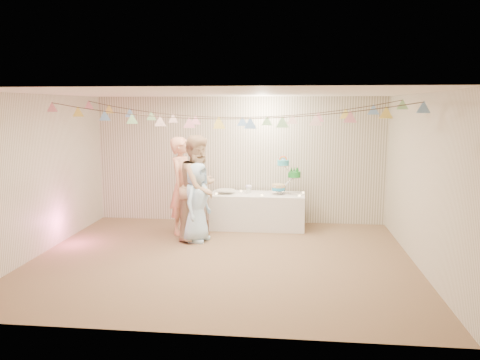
# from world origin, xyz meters

# --- Properties ---
(floor) EXTENTS (6.00, 6.00, 0.00)m
(floor) POSITION_xyz_m (0.00, 0.00, 0.00)
(floor) COLOR brown
(floor) RESTS_ON ground
(ceiling) EXTENTS (6.00, 6.00, 0.00)m
(ceiling) POSITION_xyz_m (0.00, 0.00, 2.60)
(ceiling) COLOR white
(ceiling) RESTS_ON ground
(back_wall) EXTENTS (6.00, 6.00, 0.00)m
(back_wall) POSITION_xyz_m (0.00, 2.50, 1.30)
(back_wall) COLOR silver
(back_wall) RESTS_ON ground
(front_wall) EXTENTS (6.00, 6.00, 0.00)m
(front_wall) POSITION_xyz_m (0.00, -2.50, 1.30)
(front_wall) COLOR silver
(front_wall) RESTS_ON ground
(left_wall) EXTENTS (5.00, 5.00, 0.00)m
(left_wall) POSITION_xyz_m (-3.00, 0.00, 1.30)
(left_wall) COLOR silver
(left_wall) RESTS_ON ground
(right_wall) EXTENTS (5.00, 5.00, 0.00)m
(right_wall) POSITION_xyz_m (3.00, 0.00, 1.30)
(right_wall) COLOR silver
(right_wall) RESTS_ON ground
(table) EXTENTS (1.84, 0.74, 0.69)m
(table) POSITION_xyz_m (0.42, 1.99, 0.35)
(table) COLOR silver
(table) RESTS_ON floor
(cake_stand) EXTENTS (0.62, 0.37, 0.70)m
(cake_stand) POSITION_xyz_m (0.97, 2.04, 1.10)
(cake_stand) COLOR silver
(cake_stand) RESTS_ON table
(cake_bottom) EXTENTS (0.31, 0.31, 0.15)m
(cake_bottom) POSITION_xyz_m (0.82, 1.98, 0.84)
(cake_bottom) COLOR teal
(cake_bottom) RESTS_ON cake_stand
(cake_middle) EXTENTS (0.27, 0.27, 0.22)m
(cake_middle) POSITION_xyz_m (1.15, 2.13, 1.11)
(cake_middle) COLOR #1D872F
(cake_middle) RESTS_ON cake_stand
(cake_top_tier) EXTENTS (0.25, 0.25, 0.19)m
(cake_top_tier) POSITION_xyz_m (0.91, 2.01, 1.38)
(cake_top_tier) COLOR #3CB2BF
(cake_top_tier) RESTS_ON cake_stand
(platter) EXTENTS (0.38, 0.38, 0.02)m
(platter) POSITION_xyz_m (-0.21, 1.94, 0.76)
(platter) COLOR white
(platter) RESTS_ON table
(posy) EXTENTS (0.15, 0.15, 0.17)m
(posy) POSITION_xyz_m (0.24, 2.04, 0.84)
(posy) COLOR white
(posy) RESTS_ON table
(person_adult_a) EXTENTS (0.56, 0.74, 1.84)m
(person_adult_a) POSITION_xyz_m (-0.97, 1.46, 0.92)
(person_adult_a) COLOR #E79C79
(person_adult_a) RESTS_ON floor
(person_adult_b) EXTENTS (1.00, 1.12, 1.90)m
(person_adult_b) POSITION_xyz_m (-0.58, 1.11, 0.95)
(person_adult_b) COLOR tan
(person_adult_b) RESTS_ON floor
(person_child) EXTENTS (0.63, 0.79, 1.43)m
(person_child) POSITION_xyz_m (-0.59, 0.95, 0.71)
(person_child) COLOR #B0D9FA
(person_child) RESTS_ON floor
(bunting_back) EXTENTS (5.60, 1.10, 0.40)m
(bunting_back) POSITION_xyz_m (0.00, 1.10, 2.35)
(bunting_back) COLOR pink
(bunting_back) RESTS_ON ceiling
(bunting_front) EXTENTS (5.60, 0.90, 0.36)m
(bunting_front) POSITION_xyz_m (0.00, -0.20, 2.32)
(bunting_front) COLOR #72A5E5
(bunting_front) RESTS_ON ceiling
(tealight_0) EXTENTS (0.04, 0.04, 0.03)m
(tealight_0) POSITION_xyz_m (-0.38, 1.84, 0.71)
(tealight_0) COLOR #FFD88C
(tealight_0) RESTS_ON table
(tealight_1) EXTENTS (0.04, 0.04, 0.03)m
(tealight_1) POSITION_xyz_m (0.07, 2.17, 0.71)
(tealight_1) COLOR #FFD88C
(tealight_1) RESTS_ON table
(tealight_2) EXTENTS (0.04, 0.04, 0.03)m
(tealight_2) POSITION_xyz_m (0.52, 1.77, 0.71)
(tealight_2) COLOR #FFD88C
(tealight_2) RESTS_ON table
(tealight_3) EXTENTS (0.04, 0.04, 0.03)m
(tealight_3) POSITION_xyz_m (0.77, 2.21, 0.71)
(tealight_3) COLOR #FFD88C
(tealight_3) RESTS_ON table
(tealight_4) EXTENTS (0.04, 0.04, 0.03)m
(tealight_4) POSITION_xyz_m (1.24, 1.81, 0.71)
(tealight_4) COLOR #FFD88C
(tealight_4) RESTS_ON table
(tealight_5) EXTENTS (0.04, 0.04, 0.03)m
(tealight_5) POSITION_xyz_m (1.32, 2.14, 0.71)
(tealight_5) COLOR #FFD88C
(tealight_5) RESTS_ON table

